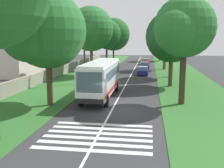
# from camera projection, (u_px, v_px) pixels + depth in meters

# --- Properties ---
(ground) EXTENTS (160.00, 160.00, 0.00)m
(ground) POSITION_uv_depth(u_px,v_px,m) (112.00, 110.00, 22.74)
(ground) COLOR #333335
(grass_verge_left) EXTENTS (120.00, 8.00, 0.04)m
(grass_verge_left) POSITION_uv_depth(u_px,v_px,m) (71.00, 81.00, 38.52)
(grass_verge_left) COLOR #2D6628
(grass_verge_left) RESTS_ON ground
(grass_verge_right) EXTENTS (120.00, 8.00, 0.04)m
(grass_verge_right) POSITION_uv_depth(u_px,v_px,m) (187.00, 83.00, 36.23)
(grass_verge_right) COLOR #2D6628
(grass_verge_right) RESTS_ON ground
(centre_line) EXTENTS (110.00, 0.16, 0.01)m
(centre_line) POSITION_uv_depth(u_px,v_px,m) (127.00, 82.00, 37.38)
(centre_line) COLOR silver
(centre_line) RESTS_ON ground
(coach_bus) EXTENTS (11.16, 2.62, 3.73)m
(coach_bus) POSITION_uv_depth(u_px,v_px,m) (101.00, 77.00, 27.37)
(coach_bus) COLOR white
(coach_bus) RESTS_ON ground
(zebra_crossing) EXTENTS (4.95, 6.80, 0.01)m
(zebra_crossing) POSITION_uv_depth(u_px,v_px,m) (98.00, 136.00, 16.65)
(zebra_crossing) COLOR silver
(zebra_crossing) RESTS_ON ground
(trailing_car_0) EXTENTS (4.30, 1.78, 1.43)m
(trailing_car_0) POSITION_uv_depth(u_px,v_px,m) (143.00, 71.00, 45.25)
(trailing_car_0) COLOR navy
(trailing_car_0) RESTS_ON ground
(trailing_car_1) EXTENTS (4.30, 1.78, 1.43)m
(trailing_car_1) POSITION_uv_depth(u_px,v_px,m) (144.00, 66.00, 53.76)
(trailing_car_1) COLOR navy
(trailing_car_1) RESTS_ON ground
(trailing_car_2) EXTENTS (4.30, 1.78, 1.43)m
(trailing_car_2) POSITION_uv_depth(u_px,v_px,m) (145.00, 62.00, 63.19)
(trailing_car_2) COLOR #B21E1E
(trailing_car_2) RESTS_ON ground
(roadside_tree_left_0) EXTENTS (7.90, 6.78, 10.13)m
(roadside_tree_left_0) POSITION_uv_depth(u_px,v_px,m) (45.00, 32.00, 23.19)
(roadside_tree_left_0) COLOR #4C3826
(roadside_tree_left_0) RESTS_ON grass_verge_left
(roadside_tree_left_1) EXTENTS (8.60, 7.20, 11.19)m
(roadside_tree_left_1) POSITION_uv_depth(u_px,v_px,m) (90.00, 30.00, 42.63)
(roadside_tree_left_1) COLOR brown
(roadside_tree_left_1) RESTS_ON grass_verge_left
(roadside_tree_left_2) EXTENTS (9.51, 7.73, 10.82)m
(roadside_tree_left_2) POSITION_uv_depth(u_px,v_px,m) (112.00, 35.00, 61.50)
(roadside_tree_left_2) COLOR #4C3826
(roadside_tree_left_2) RESTS_ON grass_verge_left
(roadside_tree_left_4) EXTENTS (7.22, 5.83, 9.88)m
(roadside_tree_left_4) POSITION_uv_depth(u_px,v_px,m) (106.00, 35.00, 53.02)
(roadside_tree_left_4) COLOR #4C3826
(roadside_tree_left_4) RESTS_ON grass_verge_left
(roadside_tree_right_0) EXTENTS (7.63, 6.49, 9.52)m
(roadside_tree_right_0) POSITION_uv_depth(u_px,v_px,m) (170.00, 38.00, 33.04)
(roadside_tree_right_0) COLOR #4C3826
(roadside_tree_right_0) RESTS_ON grass_verge_right
(roadside_tree_right_1) EXTENTS (7.30, 5.88, 10.40)m
(roadside_tree_right_1) POSITION_uv_depth(u_px,v_px,m) (170.00, 31.00, 41.19)
(roadside_tree_right_1) COLOR #4C3826
(roadside_tree_right_1) RESTS_ON grass_verge_right
(roadside_tree_right_2) EXTENTS (7.69, 6.70, 9.60)m
(roadside_tree_right_2) POSITION_uv_depth(u_px,v_px,m) (160.00, 39.00, 72.91)
(roadside_tree_right_2) COLOR #4C3826
(roadside_tree_right_2) RESTS_ON grass_verge_right
(roadside_tree_right_3) EXTENTS (6.76, 5.61, 10.69)m
(roadside_tree_right_3) POSITION_uv_depth(u_px,v_px,m) (165.00, 30.00, 51.73)
(roadside_tree_right_3) COLOR brown
(roadside_tree_right_3) RESTS_ON grass_verge_right
(roadside_tree_right_4) EXTENTS (6.52, 5.45, 9.75)m
(roadside_tree_right_4) POSITION_uv_depth(u_px,v_px,m) (183.00, 29.00, 23.51)
(roadside_tree_right_4) COLOR #3D2D1E
(roadside_tree_right_4) RESTS_ON grass_verge_right
(utility_pole) EXTENTS (0.24, 1.40, 8.89)m
(utility_pole) POSITION_uv_depth(u_px,v_px,m) (84.00, 49.00, 35.31)
(utility_pole) COLOR #473828
(utility_pole) RESTS_ON grass_verge_left
(roadside_wall) EXTENTS (70.00, 0.40, 1.56)m
(roadside_wall) POSITION_uv_depth(u_px,v_px,m) (60.00, 71.00, 43.74)
(roadside_wall) COLOR gray
(roadside_wall) RESTS_ON grass_verge_left
(roadside_building) EXTENTS (10.35, 7.41, 5.73)m
(roadside_building) POSITION_uv_depth(u_px,v_px,m) (14.00, 58.00, 44.03)
(roadside_building) COLOR beige
(roadside_building) RESTS_ON ground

